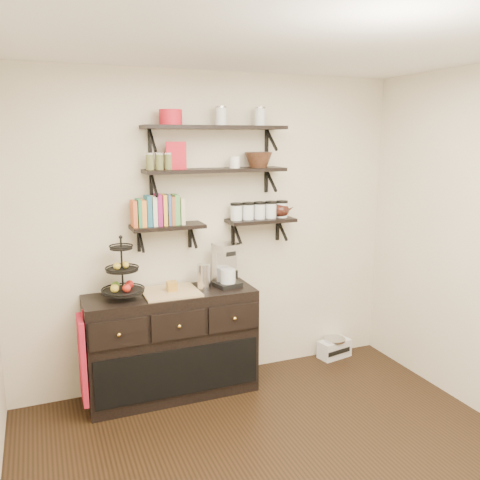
# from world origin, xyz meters

# --- Properties ---
(ceiling) EXTENTS (3.50, 3.50, 0.02)m
(ceiling) POSITION_xyz_m (0.00, 0.00, 2.70)
(ceiling) COLOR white
(ceiling) RESTS_ON back_wall
(back_wall) EXTENTS (3.50, 0.02, 2.70)m
(back_wall) POSITION_xyz_m (0.00, 1.75, 1.35)
(back_wall) COLOR #EFE3CB
(back_wall) RESTS_ON ground
(shelf_top) EXTENTS (1.20, 0.27, 0.23)m
(shelf_top) POSITION_xyz_m (0.00, 1.62, 2.23)
(shelf_top) COLOR black
(shelf_top) RESTS_ON back_wall
(shelf_mid) EXTENTS (1.20, 0.27, 0.23)m
(shelf_mid) POSITION_xyz_m (0.00, 1.62, 1.88)
(shelf_mid) COLOR black
(shelf_mid) RESTS_ON back_wall
(shelf_low_left) EXTENTS (0.60, 0.25, 0.23)m
(shelf_low_left) POSITION_xyz_m (-0.42, 1.63, 1.43)
(shelf_low_left) COLOR black
(shelf_low_left) RESTS_ON back_wall
(shelf_low_right) EXTENTS (0.60, 0.25, 0.23)m
(shelf_low_right) POSITION_xyz_m (0.42, 1.63, 1.43)
(shelf_low_right) COLOR black
(shelf_low_right) RESTS_ON back_wall
(cookbooks) EXTENTS (0.40, 0.15, 0.26)m
(cookbooks) POSITION_xyz_m (-0.49, 1.63, 1.57)
(cookbooks) COLOR #D55B2C
(cookbooks) RESTS_ON shelf_low_left
(glass_canisters) EXTENTS (0.54, 0.10, 0.13)m
(glass_canisters) POSITION_xyz_m (0.41, 1.63, 1.51)
(glass_canisters) COLOR silver
(glass_canisters) RESTS_ON shelf_low_right
(sideboard) EXTENTS (1.40, 0.50, 0.92)m
(sideboard) POSITION_xyz_m (-0.44, 1.51, 0.45)
(sideboard) COLOR black
(sideboard) RESTS_ON floor
(fruit_stand) EXTENTS (0.33, 0.33, 0.49)m
(fruit_stand) POSITION_xyz_m (-0.82, 1.52, 1.07)
(fruit_stand) COLOR black
(fruit_stand) RESTS_ON sideboard
(candle) EXTENTS (0.08, 0.08, 0.08)m
(candle) POSITION_xyz_m (-0.43, 1.51, 0.96)
(candle) COLOR #A47226
(candle) RESTS_ON sideboard
(coffee_maker) EXTENTS (0.24, 0.24, 0.37)m
(coffee_maker) POSITION_xyz_m (0.06, 1.54, 1.08)
(coffee_maker) COLOR black
(coffee_maker) RESTS_ON sideboard
(thermal_carafe) EXTENTS (0.11, 0.11, 0.22)m
(thermal_carafe) POSITION_xyz_m (-0.15, 1.49, 1.01)
(thermal_carafe) COLOR silver
(thermal_carafe) RESTS_ON sideboard
(apron) EXTENTS (0.04, 0.29, 0.67)m
(apron) POSITION_xyz_m (-1.17, 1.41, 0.48)
(apron) COLOR maroon
(apron) RESTS_ON sideboard
(radio) EXTENTS (0.35, 0.25, 0.19)m
(radio) POSITION_xyz_m (1.24, 1.64, 0.10)
(radio) COLOR silver
(radio) RESTS_ON floor
(recipe_box) EXTENTS (0.17, 0.09, 0.22)m
(recipe_box) POSITION_xyz_m (-0.34, 1.61, 2.01)
(recipe_box) COLOR red
(recipe_box) RESTS_ON shelf_mid
(walnut_bowl) EXTENTS (0.24, 0.24, 0.13)m
(walnut_bowl) POSITION_xyz_m (0.39, 1.61, 1.96)
(walnut_bowl) COLOR black
(walnut_bowl) RESTS_ON shelf_mid
(ramekins) EXTENTS (0.09, 0.09, 0.10)m
(ramekins) POSITION_xyz_m (0.17, 1.61, 1.95)
(ramekins) COLOR white
(ramekins) RESTS_ON shelf_mid
(teapot) EXTENTS (0.23, 0.19, 0.15)m
(teapot) POSITION_xyz_m (0.62, 1.63, 1.52)
(teapot) COLOR black
(teapot) RESTS_ON shelf_low_right
(red_pot) EXTENTS (0.18, 0.18, 0.12)m
(red_pot) POSITION_xyz_m (-0.37, 1.61, 2.31)
(red_pot) COLOR red
(red_pot) RESTS_ON shelf_top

